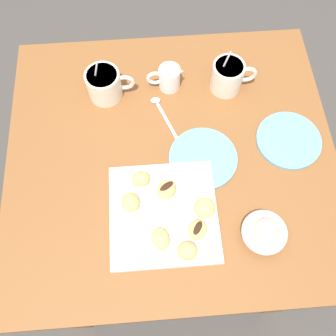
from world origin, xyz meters
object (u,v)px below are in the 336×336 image
beignet_0 (166,189)px  coffee_mug_cream_right (228,76)px  beignet_1 (187,251)px  saucer_sky_right (203,158)px  cream_pitcher_white (169,77)px  beignet_4 (160,239)px  coffee_mug_cream_left (105,84)px  pastry_plate_square (163,214)px  beignet_2 (141,179)px  beignet_5 (130,202)px  dining_table (171,176)px  beignet_6 (204,208)px  ice_cream_bowl (265,232)px  beignet_3 (197,230)px  saucer_sky_left (289,140)px

beignet_0 → coffee_mug_cream_right: bearing=58.5°
coffee_mug_cream_right → beignet_1: coffee_mug_cream_right is taller
saucer_sky_right → cream_pitcher_white: bearing=106.5°
coffee_mug_cream_right → beignet_4: bearing=-116.5°
coffee_mug_cream_left → cream_pitcher_white: size_ratio=1.28×
pastry_plate_square → beignet_2: bearing=120.1°
coffee_mug_cream_left → beignet_2: bearing=-73.3°
beignet_4 → beignet_5: (-0.07, 0.09, 0.00)m
pastry_plate_square → coffee_mug_cream_left: 0.40m
dining_table → beignet_4: size_ratio=15.76×
dining_table → cream_pitcher_white: (0.01, 0.22, 0.19)m
beignet_5 → beignet_6: size_ratio=0.94×
beignet_6 → beignet_0: bearing=148.7°
coffee_mug_cream_right → ice_cream_bowl: (0.03, -0.44, -0.01)m
pastry_plate_square → saucer_sky_right: 0.18m
beignet_3 → beignet_5: (-0.15, 0.08, 0.00)m
coffee_mug_cream_left → saucer_sky_right: size_ratio=0.74×
saucer_sky_right → beignet_5: (-0.19, -0.12, 0.03)m
coffee_mug_cream_left → cream_pitcher_white: bearing=4.8°
coffee_mug_cream_right → beignet_3: 0.44m
coffee_mug_cream_right → pastry_plate_square: bearing=-119.1°
ice_cream_bowl → beignet_1: (-0.19, -0.03, 0.00)m
saucer_sky_left → beignet_5: bearing=-160.1°
beignet_0 → ice_cream_bowl: bearing=-28.9°
beignet_4 → dining_table: bearing=79.1°
beignet_3 → beignet_5: bearing=153.1°
coffee_mug_cream_left → coffee_mug_cream_right: size_ratio=0.95×
cream_pitcher_white → beignet_6: size_ratio=1.96×
coffee_mug_cream_right → beignet_4: (-0.22, -0.44, -0.02)m
ice_cream_bowl → beignet_4: bearing=179.3°
coffee_mug_cream_left → pastry_plate_square: bearing=-69.9°
dining_table → beignet_3: size_ratio=17.25×
pastry_plate_square → saucer_sky_right: (0.11, 0.15, -0.00)m
saucer_sky_left → beignet_2: beignet_2 is taller
beignet_0 → saucer_sky_right: bearing=41.7°
beignet_0 → beignet_3: (0.06, -0.10, -0.01)m
cream_pitcher_white → beignet_0: (-0.03, -0.33, -0.00)m
pastry_plate_square → beignet_2: size_ratio=5.73×
coffee_mug_cream_right → beignet_6: coffee_mug_cream_right is taller
beignet_2 → beignet_4: (0.04, -0.15, -0.00)m
cream_pitcher_white → coffee_mug_cream_right: bearing=-5.2°
beignet_0 → cream_pitcher_white: bearing=84.6°
coffee_mug_cream_left → beignet_4: coffee_mug_cream_left is taller
saucer_sky_right → beignet_4: (-0.13, -0.21, 0.03)m
beignet_4 → beignet_5: beignet_5 is taller
saucer_sky_left → beignet_1: beignet_1 is taller
saucer_sky_right → beignet_0: bearing=-138.3°
beignet_1 → beignet_4: size_ratio=0.85×
ice_cream_bowl → beignet_5: ice_cream_bowl is taller
dining_table → saucer_sky_right: saucer_sky_right is taller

